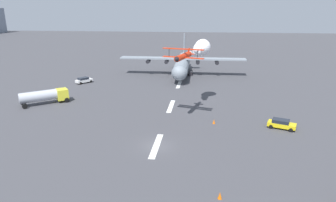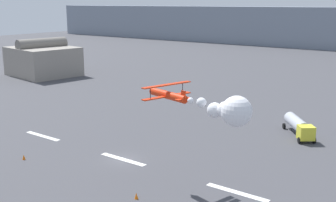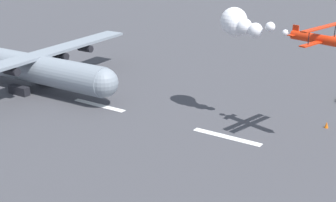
# 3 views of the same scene
# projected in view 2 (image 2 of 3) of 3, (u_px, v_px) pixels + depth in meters

# --- Properties ---
(ground_plane) EXTENTS (440.00, 440.00, 0.00)m
(ground_plane) POSITION_uv_depth(u_px,v_px,m) (123.00, 159.00, 60.25)
(ground_plane) COLOR #424247
(ground_plane) RESTS_ON ground
(runway_stripe_2) EXTENTS (8.00, 0.90, 0.01)m
(runway_stripe_2) POSITION_uv_depth(u_px,v_px,m) (43.00, 136.00, 70.72)
(runway_stripe_2) COLOR white
(runway_stripe_2) RESTS_ON ground
(runway_stripe_3) EXTENTS (8.00, 0.90, 0.01)m
(runway_stripe_3) POSITION_uv_depth(u_px,v_px,m) (123.00, 159.00, 60.25)
(runway_stripe_3) COLOR white
(runway_stripe_3) RESTS_ON ground
(runway_stripe_4) EXTENTS (8.00, 0.90, 0.01)m
(runway_stripe_4) POSITION_uv_depth(u_px,v_px,m) (237.00, 192.00, 49.78)
(runway_stripe_4) COLOR white
(runway_stripe_4) RESTS_ON ground
(stunt_biplane_red) EXTENTS (15.79, 8.00, 3.15)m
(stunt_biplane_red) POSITION_uv_depth(u_px,v_px,m) (224.00, 109.00, 42.60)
(stunt_biplane_red) COLOR red
(fuel_tanker_truck) EXTENTS (7.72, 8.78, 2.90)m
(fuel_tanker_truck) POSITION_uv_depth(u_px,v_px,m) (299.00, 126.00, 70.54)
(fuel_tanker_truck) COLOR yellow
(fuel_tanker_truck) RESTS_ON ground
(hangar_building) EXTENTS (21.48, 19.02, 11.31)m
(hangar_building) POSITION_uv_depth(u_px,v_px,m) (43.00, 60.00, 128.45)
(hangar_building) COLOR gray
(hangar_building) RESTS_ON ground
(traffic_cone_near) EXTENTS (0.44, 0.44, 0.75)m
(traffic_cone_near) POSITION_uv_depth(u_px,v_px,m) (24.00, 157.00, 60.08)
(traffic_cone_near) COLOR orange
(traffic_cone_near) RESTS_ON ground
(traffic_cone_far) EXTENTS (0.44, 0.44, 0.75)m
(traffic_cone_far) POSITION_uv_depth(u_px,v_px,m) (136.00, 196.00, 48.08)
(traffic_cone_far) COLOR orange
(traffic_cone_far) RESTS_ON ground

